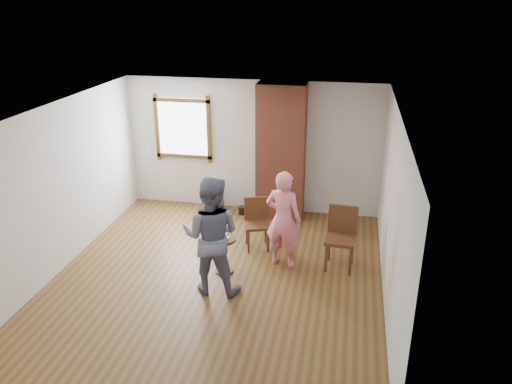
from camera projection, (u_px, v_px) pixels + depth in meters
The scene contains 12 objects.
ground at pixel (218, 277), 7.73m from camera, with size 5.50×5.50×0.00m, color brown.
room_shell at pixel (221, 154), 7.62m from camera, with size 5.04×5.52×2.62m.
brick_chimney at pixel (281, 152), 9.41m from camera, with size 0.90×0.50×2.60m, color #AE573D.
stoneware_crock at pixel (215, 201), 9.95m from camera, with size 0.37×0.37×0.48m, color #C7B390.
dark_pot at pixel (242, 210), 9.91m from camera, with size 0.16×0.16×0.16m, color black.
dining_chair_left at pixel (257, 220), 8.51m from camera, with size 0.51×0.51×0.88m.
dining_chair_right at pixel (341, 234), 7.88m from camera, with size 0.50×0.50×1.00m.
side_table at pixel (224, 249), 7.74m from camera, with size 0.40×0.40×0.60m.
cake_plate at pixel (223, 238), 7.67m from camera, with size 0.18×0.18×0.01m, color white.
cake_slice at pixel (224, 236), 7.65m from camera, with size 0.08×0.07×0.06m, color white.
man at pixel (211, 236), 7.11m from camera, with size 0.87×0.67×1.78m, color #141838.
person_pink at pixel (283, 219), 7.81m from camera, with size 0.59×0.38×1.60m, color pink.
Camera 1 is at (1.86, -6.44, 4.13)m, focal length 35.00 mm.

